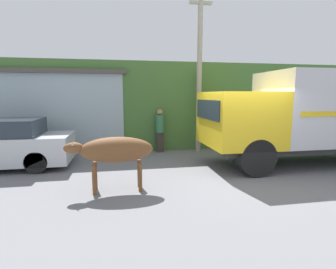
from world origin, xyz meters
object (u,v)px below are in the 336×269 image
(pedestrian_on_hill, at_px, (160,128))
(brown_cow, at_px, (115,151))
(cargo_truck, at_px, (312,113))
(utility_pole, at_px, (199,66))

(pedestrian_on_hill, bearing_deg, brown_cow, 41.16)
(pedestrian_on_hill, bearing_deg, cargo_truck, 123.65)
(cargo_truck, relative_size, brown_cow, 3.32)
(brown_cow, relative_size, utility_pole, 0.31)
(cargo_truck, height_order, pedestrian_on_hill, cargo_truck)
(pedestrian_on_hill, bearing_deg, utility_pole, 149.55)
(cargo_truck, distance_m, utility_pole, 4.40)
(cargo_truck, xyz_separation_m, pedestrian_on_hill, (-4.68, 2.72, -0.73))
(cargo_truck, bearing_deg, pedestrian_on_hill, 148.01)
(brown_cow, relative_size, pedestrian_on_hill, 1.19)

